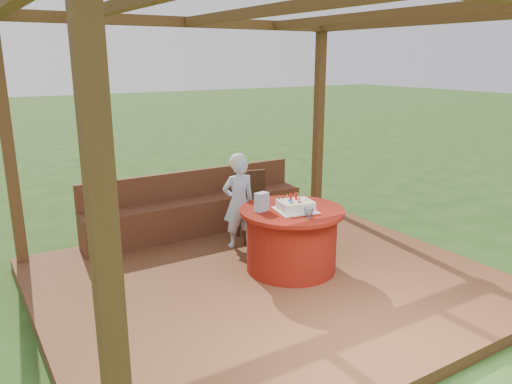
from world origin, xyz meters
TOP-DOWN VIEW (x-y plane):
  - ground at (0.00, 0.00)m, footprint 60.00×60.00m
  - deck at (0.00, 0.00)m, footprint 4.50×4.00m
  - pergola at (0.00, 0.00)m, footprint 4.50×4.00m
  - bench at (0.00, 1.72)m, footprint 3.00×0.42m
  - table at (0.34, 0.07)m, footprint 1.12×1.12m
  - chair at (0.50, 1.14)m, footprint 0.50×0.50m
  - elderly_woman at (0.20, 0.97)m, footprint 0.44×0.32m
  - birthday_cake at (0.34, 0.01)m, footprint 0.47×0.47m
  - gift_bag at (0.03, 0.19)m, footprint 0.15×0.11m
  - drinking_glass at (0.32, -0.24)m, footprint 0.12×0.12m

SIDE VIEW (x-z plane):
  - ground at x=0.00m, z-range 0.00..0.00m
  - deck at x=0.00m, z-range 0.00..0.12m
  - bench at x=0.00m, z-range -0.02..0.79m
  - table at x=0.34m, z-range 0.13..0.81m
  - chair at x=0.50m, z-range 0.16..1.02m
  - elderly_woman at x=0.20m, z-range 0.13..1.29m
  - drinking_glass at x=0.32m, z-range 0.80..0.90m
  - birthday_cake at x=0.34m, z-range 0.77..0.95m
  - gift_bag at x=0.03m, z-range 0.80..1.00m
  - pergola at x=0.00m, z-range 1.05..3.77m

